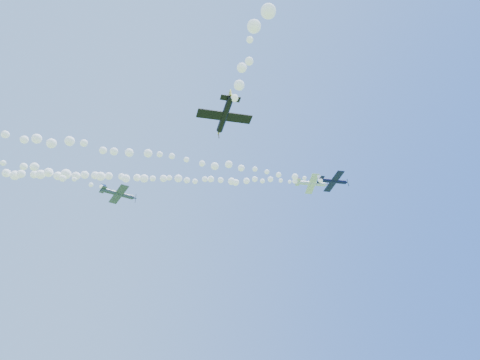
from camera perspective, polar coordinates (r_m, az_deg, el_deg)
name	(u,v)px	position (r m, az deg, el deg)	size (l,w,h in m)	color
plane_white	(312,183)	(95.57, 10.18, -0.49)	(7.77, 8.24, 2.79)	silver
smoke_trail_white	(145,178)	(94.24, -13.32, 0.27)	(66.76, 30.91, 3.28)	white
plane_navy	(333,181)	(86.25, 13.15, -0.16)	(7.11, 7.54, 1.90)	black
smoke_trail_navy	(108,149)	(79.02, -18.22, 4.18)	(84.52, 22.66, 2.80)	white
plane_grey	(118,194)	(82.68, -16.90, -1.89)	(7.47, 7.85, 2.00)	#343C4C
plane_black	(225,116)	(48.54, -2.21, 9.15)	(6.82, 6.41, 2.50)	black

